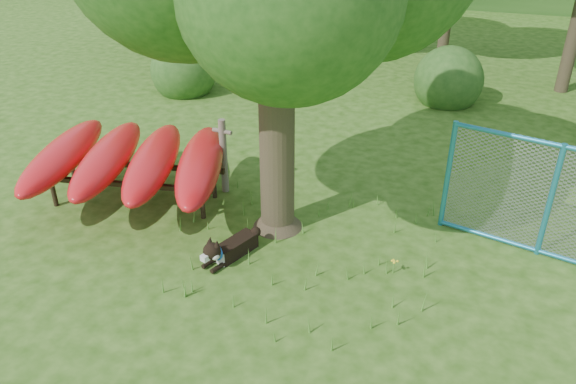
% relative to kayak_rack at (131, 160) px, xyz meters
% --- Properties ---
extents(ground, '(80.00, 80.00, 0.00)m').
position_rel_kayak_rack_xyz_m(ground, '(2.92, -1.67, -0.85)').
color(ground, '#254C0F').
rests_on(ground, ground).
extents(wooden_post, '(0.40, 0.15, 1.45)m').
position_rel_kayak_rack_xyz_m(wooden_post, '(1.39, 0.90, -0.08)').
color(wooden_post, '#64594B').
rests_on(wooden_post, ground).
extents(kayak_rack, '(4.17, 3.72, 1.11)m').
position_rel_kayak_rack_xyz_m(kayak_rack, '(0.00, 0.00, 0.00)').
color(kayak_rack, black).
rests_on(kayak_rack, ground).
extents(husky_dog, '(0.63, 1.12, 0.53)m').
position_rel_kayak_rack_xyz_m(husky_dog, '(2.35, -1.11, -0.66)').
color(husky_dog, black).
rests_on(husky_dog, ground).
extents(fence_section, '(3.17, 0.88, 3.16)m').
position_rel_kayak_rack_xyz_m(fence_section, '(6.92, 0.61, 0.10)').
color(fence_section, teal).
rests_on(fence_section, ground).
extents(wildflower_clump, '(0.11, 0.12, 0.24)m').
position_rel_kayak_rack_xyz_m(wildflower_clump, '(4.85, -0.64, -0.65)').
color(wildflower_clump, '#528A2D').
rests_on(wildflower_clump, ground).
extents(shrub_left, '(1.80, 1.80, 1.80)m').
position_rel_kayak_rack_xyz_m(shrub_left, '(-2.08, 5.83, -0.85)').
color(shrub_left, '#244D19').
rests_on(shrub_left, ground).
extents(shrub_mid, '(1.80, 1.80, 1.80)m').
position_rel_kayak_rack_xyz_m(shrub_mid, '(4.92, 7.33, -0.85)').
color(shrub_mid, '#244D19').
rests_on(shrub_mid, ground).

